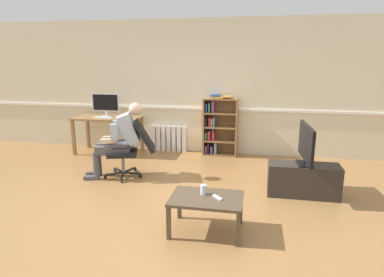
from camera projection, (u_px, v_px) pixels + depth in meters
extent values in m
plane|color=olive|center=(169.00, 201.00, 4.53)|extent=(18.00, 18.00, 0.00)
cube|color=beige|center=(202.00, 87.00, 6.75)|extent=(12.00, 0.10, 2.70)
cube|color=white|center=(201.00, 109.00, 6.79)|extent=(12.00, 0.03, 0.05)
cube|color=olive|center=(74.00, 138.00, 6.69)|extent=(0.06, 0.06, 0.72)
cube|color=olive|center=(132.00, 141.00, 6.45)|extent=(0.06, 0.06, 0.72)
cube|color=olive|center=(142.00, 134.00, 7.02)|extent=(0.06, 0.06, 0.72)
cube|color=olive|center=(88.00, 132.00, 7.26)|extent=(0.06, 0.06, 0.72)
cube|color=olive|center=(108.00, 118.00, 6.77)|extent=(1.33, 0.68, 0.04)
cube|color=silver|center=(106.00, 116.00, 6.83)|extent=(0.18, 0.14, 0.01)
cube|color=silver|center=(106.00, 113.00, 6.84)|extent=(0.04, 0.02, 0.10)
cube|color=silver|center=(106.00, 102.00, 6.78)|extent=(0.59, 0.02, 0.36)
cube|color=black|center=(105.00, 102.00, 6.77)|extent=(0.54, 0.00, 0.32)
cube|color=white|center=(103.00, 118.00, 6.63)|extent=(0.40, 0.12, 0.02)
cube|color=white|center=(117.00, 118.00, 6.60)|extent=(0.06, 0.10, 0.03)
cube|color=olive|center=(204.00, 127.00, 6.69)|extent=(0.03, 0.28, 1.16)
cube|color=olive|center=(237.00, 128.00, 6.57)|extent=(0.03, 0.28, 1.16)
cube|color=olive|center=(221.00, 126.00, 6.76)|extent=(0.65, 0.02, 1.16)
cube|color=olive|center=(220.00, 154.00, 6.76)|extent=(0.62, 0.28, 0.03)
cube|color=olive|center=(220.00, 141.00, 6.69)|extent=(0.62, 0.28, 0.03)
cube|color=olive|center=(220.00, 127.00, 6.63)|extent=(0.62, 0.28, 0.03)
cube|color=olive|center=(220.00, 113.00, 6.56)|extent=(0.62, 0.28, 0.03)
cube|color=olive|center=(221.00, 99.00, 6.50)|extent=(0.62, 0.28, 0.03)
cube|color=#89428E|center=(206.00, 149.00, 6.79)|extent=(0.03, 0.19, 0.16)
cube|color=#38844C|center=(206.00, 136.00, 6.71)|extent=(0.03, 0.19, 0.15)
cube|color=black|center=(207.00, 122.00, 6.67)|extent=(0.04, 0.19, 0.18)
cube|color=#2D519E|center=(207.00, 108.00, 6.60)|extent=(0.03, 0.19, 0.17)
cube|color=black|center=(209.00, 148.00, 6.78)|extent=(0.04, 0.19, 0.23)
cube|color=red|center=(209.00, 135.00, 6.70)|extent=(0.05, 0.19, 0.19)
cube|color=red|center=(210.00, 122.00, 6.65)|extent=(0.03, 0.19, 0.18)
cube|color=#38844C|center=(210.00, 108.00, 6.57)|extent=(0.03, 0.19, 0.18)
cube|color=#89428E|center=(212.00, 150.00, 6.77)|extent=(0.04, 0.19, 0.15)
cube|color=#2D519E|center=(213.00, 134.00, 6.71)|extent=(0.04, 0.19, 0.24)
cube|color=beige|center=(212.00, 122.00, 6.65)|extent=(0.03, 0.19, 0.16)
cube|color=#89428E|center=(213.00, 106.00, 6.57)|extent=(0.04, 0.19, 0.23)
cube|color=#6699A3|center=(216.00, 148.00, 6.75)|extent=(0.05, 0.19, 0.23)
cube|color=red|center=(214.00, 136.00, 6.68)|extent=(0.04, 0.19, 0.19)
cube|color=#6699A3|center=(214.00, 122.00, 6.61)|extent=(0.03, 0.19, 0.19)
cube|color=orange|center=(219.00, 98.00, 6.46)|extent=(0.16, 0.22, 0.02)
cube|color=orange|center=(228.00, 97.00, 6.45)|extent=(0.16, 0.22, 0.02)
cube|color=#2D519E|center=(215.00, 95.00, 6.53)|extent=(0.16, 0.22, 0.02)
cube|color=white|center=(154.00, 137.00, 7.09)|extent=(0.09, 0.08, 0.55)
cube|color=white|center=(159.00, 138.00, 7.07)|extent=(0.09, 0.08, 0.55)
cube|color=white|center=(164.00, 138.00, 7.04)|extent=(0.09, 0.08, 0.55)
cube|color=white|center=(169.00, 138.00, 7.02)|extent=(0.09, 0.08, 0.55)
cube|color=white|center=(174.00, 138.00, 7.00)|extent=(0.09, 0.08, 0.55)
cube|color=white|center=(179.00, 139.00, 6.98)|extent=(0.09, 0.08, 0.55)
cube|color=white|center=(184.00, 139.00, 6.96)|extent=(0.09, 0.08, 0.55)
cube|color=black|center=(123.00, 176.00, 5.36)|extent=(0.12, 0.30, 0.02)
cylinder|color=black|center=(122.00, 181.00, 5.22)|extent=(0.04, 0.06, 0.06)
cube|color=black|center=(132.00, 173.00, 5.47)|extent=(0.30, 0.04, 0.02)
cylinder|color=black|center=(141.00, 176.00, 5.45)|extent=(0.06, 0.02, 0.06)
cube|color=black|center=(129.00, 170.00, 5.63)|extent=(0.13, 0.30, 0.02)
cylinder|color=black|center=(135.00, 170.00, 5.76)|extent=(0.04, 0.06, 0.06)
cube|color=black|center=(119.00, 170.00, 5.61)|extent=(0.26, 0.21, 0.02)
cylinder|color=black|center=(115.00, 170.00, 5.73)|extent=(0.06, 0.05, 0.06)
cube|color=black|center=(114.00, 174.00, 5.45)|extent=(0.27, 0.20, 0.02)
cylinder|color=black|center=(105.00, 177.00, 5.40)|extent=(0.06, 0.05, 0.06)
cylinder|color=gray|center=(123.00, 163.00, 5.47)|extent=(0.05, 0.05, 0.30)
cube|color=black|center=(123.00, 153.00, 5.42)|extent=(0.57, 0.57, 0.07)
cube|color=black|center=(144.00, 136.00, 5.39)|extent=(0.44, 0.51, 0.52)
cube|color=black|center=(125.00, 140.00, 5.64)|extent=(0.28, 0.12, 0.03)
cube|color=black|center=(122.00, 148.00, 5.14)|extent=(0.28, 0.12, 0.03)
cube|color=#4C4C51|center=(122.00, 146.00, 5.40)|extent=(0.35, 0.40, 0.14)
cube|color=#A3B2C1|center=(129.00, 129.00, 5.34)|extent=(0.43, 0.43, 0.52)
sphere|color=beige|center=(135.00, 109.00, 5.28)|extent=(0.20, 0.20, 0.20)
cube|color=white|center=(104.00, 141.00, 5.35)|extent=(0.15, 0.08, 0.02)
cube|color=#4C4C51|center=(110.00, 147.00, 5.48)|extent=(0.44, 0.25, 0.13)
cylinder|color=#4C4C51|center=(98.00, 162.00, 5.52)|extent=(0.10, 0.10, 0.46)
cube|color=#4C4C51|center=(93.00, 174.00, 5.56)|extent=(0.24, 0.15, 0.06)
cube|color=#4C4C51|center=(108.00, 150.00, 5.29)|extent=(0.44, 0.25, 0.13)
cylinder|color=#4C4C51|center=(96.00, 166.00, 5.33)|extent=(0.10, 0.10, 0.46)
cube|color=#4C4C51|center=(91.00, 178.00, 5.36)|extent=(0.24, 0.15, 0.06)
cube|color=#A3B2C1|center=(116.00, 128.00, 5.48)|extent=(0.12, 0.11, 0.26)
cube|color=beige|center=(110.00, 138.00, 5.45)|extent=(0.25, 0.14, 0.07)
cube|color=#A3B2C1|center=(114.00, 132.00, 5.17)|extent=(0.12, 0.11, 0.26)
cube|color=beige|center=(108.00, 141.00, 5.26)|extent=(0.25, 0.14, 0.07)
cube|color=#2D2823|center=(303.00, 180.00, 4.69)|extent=(0.99, 0.37, 0.46)
cube|color=black|center=(304.00, 164.00, 4.64)|extent=(0.22, 0.33, 0.02)
cylinder|color=black|center=(305.00, 161.00, 4.63)|extent=(0.04, 0.04, 0.05)
cube|color=black|center=(306.00, 143.00, 4.57)|extent=(0.09, 0.87, 0.49)
cube|color=#B7D1F9|center=(308.00, 143.00, 4.56)|extent=(0.05, 0.82, 0.46)
cube|color=#4C3D2D|center=(169.00, 223.00, 3.54)|extent=(0.04, 0.04, 0.38)
cube|color=#4C3D2D|center=(238.00, 230.00, 3.40)|extent=(0.04, 0.04, 0.38)
cube|color=#4C3D2D|center=(241.00, 209.00, 3.88)|extent=(0.04, 0.04, 0.38)
cube|color=#4C3D2D|center=(179.00, 203.00, 4.02)|extent=(0.04, 0.04, 0.38)
cube|color=#4C3D2D|center=(207.00, 199.00, 3.67)|extent=(0.80, 0.56, 0.03)
cylinder|color=silver|center=(204.00, 190.00, 3.73)|extent=(0.07, 0.07, 0.11)
cube|color=white|center=(218.00, 197.00, 3.64)|extent=(0.13, 0.14, 0.02)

